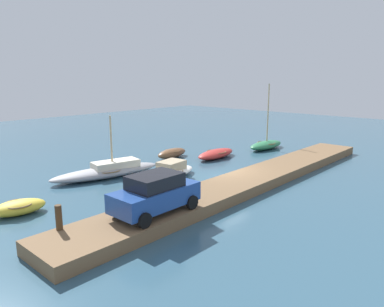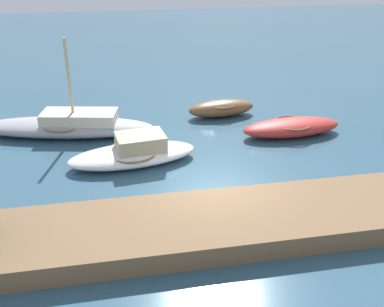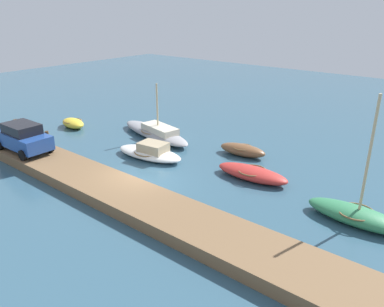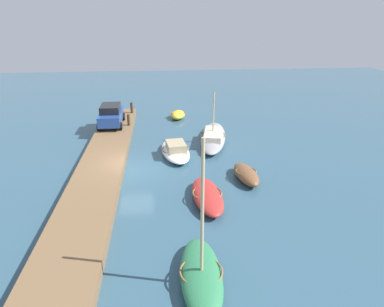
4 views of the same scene
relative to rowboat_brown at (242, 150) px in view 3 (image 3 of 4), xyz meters
name	(u,v)px [view 3 (image 3 of 4)]	position (x,y,z in m)	size (l,w,h in m)	color
ground_plane	(142,183)	(-2.01, -6.94, -0.38)	(84.00, 84.00, 0.00)	#33566B
dock_platform	(114,191)	(-2.01, -8.87, -0.08)	(26.70, 2.84, 0.59)	brown
rowboat_brown	(242,150)	(0.00, 0.00, 0.00)	(3.21, 1.48, 0.74)	brown
dinghy_yellow	(73,123)	(-13.57, -3.33, -0.02)	(2.69, 1.73, 0.69)	gold
motorboat_white	(150,152)	(-4.27, -4.05, 0.01)	(4.84, 2.43, 1.06)	white
sailboat_grey	(156,132)	(-6.80, -0.96, 0.04)	(7.60, 3.32, 4.00)	#939399
rowboat_green	(356,214)	(8.22, -3.74, 0.03)	(4.39, 1.68, 5.81)	#2D7A4C
rowboat_red	(252,173)	(2.32, -2.69, -0.03)	(4.27, 1.76, 0.67)	#B72D28
mooring_post_west	(16,126)	(-13.77, -7.71, 0.72)	(0.26, 0.26, 1.00)	#47331E
mooring_post_mid_west	(47,138)	(-9.83, -7.71, 0.69)	(0.24, 0.24, 0.95)	#47331E
parked_car	(23,137)	(-10.04, -9.16, 1.11)	(4.03, 2.00, 1.75)	#234793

